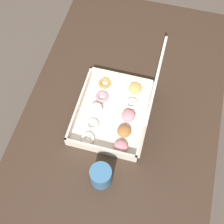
% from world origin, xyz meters
% --- Properties ---
extents(ground_plane, '(8.00, 8.00, 0.00)m').
position_xyz_m(ground_plane, '(0.00, 0.00, 0.00)').
color(ground_plane, '#564C44').
extents(dining_table, '(1.23, 0.73, 0.75)m').
position_xyz_m(dining_table, '(0.00, 0.00, 0.64)').
color(dining_table, '#38281E').
rests_on(dining_table, ground_plane).
extents(donut_box, '(0.32, 0.27, 0.30)m').
position_xyz_m(donut_box, '(0.01, 0.01, 0.82)').
color(donut_box, silver).
rests_on(donut_box, dining_table).
extents(coffee_mug, '(0.07, 0.07, 0.09)m').
position_xyz_m(coffee_mug, '(0.26, -0.01, 0.80)').
color(coffee_mug, teal).
rests_on(coffee_mug, dining_table).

